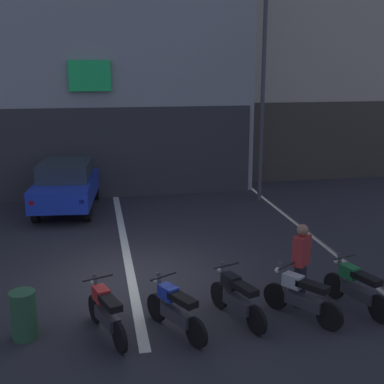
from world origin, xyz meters
name	(u,v)px	position (x,y,z in m)	size (l,w,h in m)	color
ground_plane	(131,279)	(0.00, 0.00, 0.00)	(120.00, 120.00, 0.00)	#2B2B30
lane_centre_line	(118,206)	(0.00, 6.00, 0.00)	(0.20, 18.00, 0.01)	silver
car_blue_crossing_near	(67,184)	(-1.60, 5.89, 0.89)	(2.17, 4.26, 1.64)	black
street_lamp	(263,77)	(4.95, 5.89, 4.24)	(0.36, 0.36, 6.99)	#47474C
motorcycle_red_row_leftmost	(106,312)	(-0.60, -2.33, 0.46)	(0.69, 1.60, 0.98)	black
motorcycle_blue_row_left_mid	(175,309)	(0.58, -2.46, 0.46)	(0.84, 1.51, 0.98)	black
motorcycle_black_row_centre	(237,297)	(1.76, -2.22, 0.46)	(0.70, 1.60, 0.98)	black
motorcycle_silver_row_right_mid	(301,296)	(2.94, -2.41, 0.46)	(1.00, 1.42, 0.98)	black
motorcycle_green_row_rightmost	(356,287)	(4.12, -2.26, 0.46)	(0.66, 1.61, 0.98)	black
person_by_motorcycles	(301,265)	(3.11, -1.93, 0.86)	(0.42, 0.40, 1.67)	#23232D
trash_bin	(24,315)	(-1.98, -2.12, 0.42)	(0.44, 0.44, 0.85)	#2D5938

